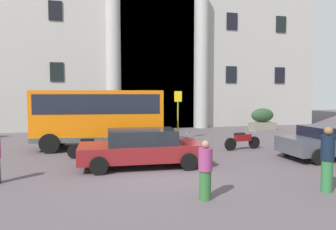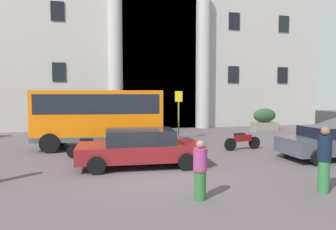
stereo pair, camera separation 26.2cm
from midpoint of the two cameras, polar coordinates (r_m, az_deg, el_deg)
The scene contains 13 objects.
ground_plane at distance 10.89m, azimuth -1.37°, elevation -10.82°, with size 80.00×64.00×0.12m, color #52484D.
office_building_facade at distance 28.67m, azimuth -8.98°, elevation 17.74°, with size 33.18×9.77×19.09m.
orange_minibus at distance 15.83m, azimuth -11.85°, elevation 0.21°, with size 6.33×3.17×2.85m.
bus_stop_sign at distance 18.03m, azimuth 2.36°, elevation 0.90°, with size 0.44×0.08×2.83m.
hedge_planter_far_west at distance 24.24m, azimuth 17.47°, elevation -0.78°, with size 1.83×0.98×1.58m.
hedge_planter_west at distance 21.06m, azimuth -10.51°, elevation -1.68°, with size 1.82×0.86×1.35m.
white_taxi_kerbside at distance 11.71m, azimuth -4.50°, elevation -5.90°, with size 4.65×2.25×1.38m.
parked_hatchback_near at distance 14.76m, azimuth 28.32°, elevation -4.32°, with size 4.37×2.08×1.36m.
scooter_by_planter at distance 15.47m, azimuth 13.79°, elevation -4.52°, with size 1.96×0.55×0.89m.
motorcycle_near_kerb at distance 13.53m, azimuth -13.53°, elevation -5.74°, with size 1.99×0.61×0.89m.
motorcycle_far_end at distance 14.36m, azimuth 1.22°, elevation -5.05°, with size 2.07×0.64×0.89m.
pedestrian_woman_with_bag at distance 9.67m, azimuth 27.31°, elevation -7.21°, with size 0.36×0.36×1.81m.
pedestrian_woman_dark_dress at distance 8.14m, azimuth 6.83°, elevation -9.99°, with size 0.36×0.36×1.53m.
Camera 2 is at (-2.04, -10.33, 2.74)m, focal length 33.42 mm.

